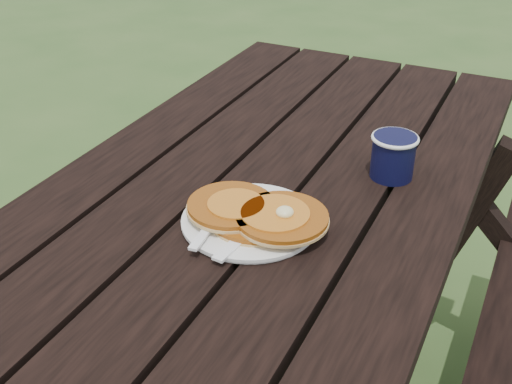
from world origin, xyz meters
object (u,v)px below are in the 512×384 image
at_px(plate, 250,221).
at_px(pancake_stack, 258,214).
at_px(picnic_table, 231,374).
at_px(coffee_cup, 393,154).

distance_m(plate, pancake_stack, 0.02).
height_order(picnic_table, plate, plate).
xyz_separation_m(pancake_stack, coffee_cup, (0.16, 0.27, 0.02)).
height_order(pancake_stack, coffee_cup, coffee_cup).
bearing_deg(pancake_stack, picnic_table, 179.37).
xyz_separation_m(picnic_table, pancake_stack, (0.06, -0.00, 0.41)).
relative_size(picnic_table, pancake_stack, 7.37).
relative_size(pancake_stack, coffee_cup, 2.74).
distance_m(picnic_table, pancake_stack, 0.41).
bearing_deg(pancake_stack, coffee_cup, 59.55).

